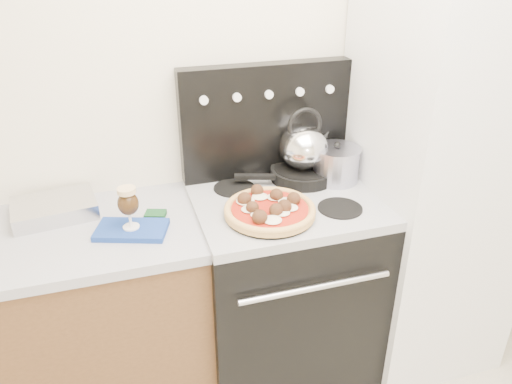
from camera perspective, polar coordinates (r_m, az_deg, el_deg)
name	(u,v)px	position (r m, az deg, el deg)	size (l,w,h in m)	color
room_shell	(386,248)	(1.21, 14.65, -6.17)	(3.52, 3.01, 2.52)	beige
base_cabinet	(26,338)	(2.33, -24.77, -14.93)	(1.45, 0.60, 0.86)	brown
countertop	(0,246)	(2.07, -27.17, -5.52)	(1.48, 0.63, 0.04)	#ACACB7
stove_body	(282,290)	(2.35, 3.03, -11.09)	(0.76, 0.65, 0.88)	black
cooktop	(285,202)	(2.10, 3.33, -1.19)	(0.76, 0.65, 0.04)	#ADADB2
backguard	(265,120)	(2.23, 1.07, 8.19)	(0.76, 0.08, 0.50)	black
fridge	(434,173)	(2.37, 19.69, 2.03)	(0.64, 0.68, 1.90)	silver
foil_sheet	(54,208)	(2.14, -22.06, -1.71)	(0.31, 0.23, 0.06)	white
oven_mitt	(132,230)	(1.94, -14.02, -4.22)	(0.26, 0.15, 0.02)	navy
beer_glass	(129,208)	(1.89, -14.35, -1.76)	(0.08, 0.08, 0.17)	#301D0B
pizza_pan	(270,215)	(1.95, 1.58, -2.65)	(0.34, 0.34, 0.01)	black
pizza	(270,208)	(1.93, 1.59, -1.86)	(0.36, 0.36, 0.05)	#E5BA50
skillet	(303,173)	(2.25, 5.34, 2.13)	(0.29, 0.29, 0.05)	black
tea_kettle	(304,144)	(2.19, 5.50, 5.51)	(0.21, 0.21, 0.23)	silver
stock_pot	(336,165)	(2.23, 9.10, 3.04)	(0.20, 0.20, 0.15)	#A9A9BE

